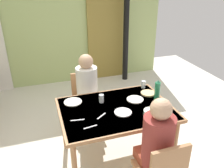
{
  "coord_description": "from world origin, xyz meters",
  "views": [
    {
      "loc": [
        -0.49,
        -2.29,
        2.19
      ],
      "look_at": [
        0.31,
        0.1,
        1.0
      ],
      "focal_mm": 37.36,
      "sensor_mm": 36.0,
      "label": 1
    }
  ],
  "objects_px": {
    "dining_table": "(116,113)",
    "person_near_diner": "(157,139)",
    "chair_far_diner": "(86,98)",
    "water_bottle_green_near": "(157,91)",
    "serving_bowl_center": "(151,113)",
    "person_far_diner": "(87,84)"
  },
  "relations": [
    {
      "from": "dining_table",
      "to": "person_near_diner",
      "type": "bearing_deg",
      "value": -76.58
    },
    {
      "from": "dining_table",
      "to": "person_near_diner",
      "type": "relative_size",
      "value": 1.72
    },
    {
      "from": "chair_far_diner",
      "to": "water_bottle_green_near",
      "type": "distance_m",
      "value": 1.16
    },
    {
      "from": "person_near_diner",
      "to": "serving_bowl_center",
      "type": "relative_size",
      "value": 4.53
    },
    {
      "from": "person_near_diner",
      "to": "person_far_diner",
      "type": "relative_size",
      "value": 1.0
    },
    {
      "from": "dining_table",
      "to": "person_far_diner",
      "type": "relative_size",
      "value": 1.72
    },
    {
      "from": "chair_far_diner",
      "to": "dining_table",
      "type": "bearing_deg",
      "value": 102.69
    },
    {
      "from": "person_near_diner",
      "to": "water_bottle_green_near",
      "type": "distance_m",
      "value": 0.83
    },
    {
      "from": "dining_table",
      "to": "chair_far_diner",
      "type": "xyz_separation_m",
      "value": [
        -0.19,
        0.83,
        -0.18
      ]
    },
    {
      "from": "person_near_diner",
      "to": "serving_bowl_center",
      "type": "xyz_separation_m",
      "value": [
        0.16,
        0.44,
        -0.0
      ]
    },
    {
      "from": "dining_table",
      "to": "water_bottle_green_near",
      "type": "xyz_separation_m",
      "value": [
        0.55,
        0.03,
        0.2
      ]
    },
    {
      "from": "person_near_diner",
      "to": "water_bottle_green_near",
      "type": "xyz_separation_m",
      "value": [
        0.39,
        0.73,
        0.1
      ]
    },
    {
      "from": "person_near_diner",
      "to": "person_far_diner",
      "type": "bearing_deg",
      "value": 104.25
    },
    {
      "from": "dining_table",
      "to": "water_bottle_green_near",
      "type": "relative_size",
      "value": 4.81
    },
    {
      "from": "chair_far_diner",
      "to": "water_bottle_green_near",
      "type": "relative_size",
      "value": 3.16
    },
    {
      "from": "person_far_diner",
      "to": "serving_bowl_center",
      "type": "relative_size",
      "value": 4.53
    },
    {
      "from": "person_near_diner",
      "to": "water_bottle_green_near",
      "type": "bearing_deg",
      "value": 62.02
    },
    {
      "from": "dining_table",
      "to": "chair_far_diner",
      "type": "height_order",
      "value": "chair_far_diner"
    },
    {
      "from": "chair_far_diner",
      "to": "water_bottle_green_near",
      "type": "xyz_separation_m",
      "value": [
        0.74,
        -0.8,
        0.38
      ]
    },
    {
      "from": "person_far_diner",
      "to": "person_near_diner",
      "type": "bearing_deg",
      "value": 104.25
    },
    {
      "from": "person_far_diner",
      "to": "serving_bowl_center",
      "type": "bearing_deg",
      "value": 118.33
    },
    {
      "from": "serving_bowl_center",
      "to": "chair_far_diner",
      "type": "bearing_deg",
      "value": 115.25
    }
  ]
}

